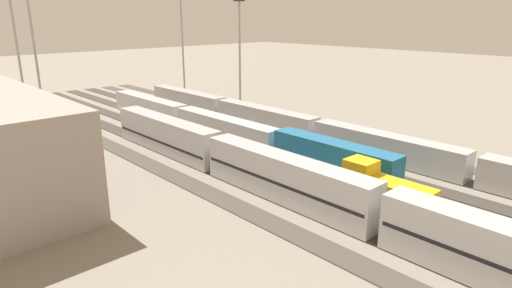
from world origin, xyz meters
The scene contains 16 objects.
ground_plane centered at (0.00, 0.00, 0.00)m, with size 400.00×400.00×0.00m, color gray.
track_bed_0 centered at (0.00, -15.00, 0.06)m, with size 140.00×2.80×0.12m, color #4C443D.
track_bed_1 centered at (0.00, -10.00, 0.06)m, with size 140.00×2.80×0.12m, color #4C443D.
track_bed_2 centered at (0.00, -5.00, 0.06)m, with size 140.00×2.80×0.12m, color #3D3833.
track_bed_3 centered at (0.00, 0.00, 0.06)m, with size 140.00×2.80×0.12m, color #3D3833.
track_bed_4 centered at (0.00, 5.00, 0.06)m, with size 140.00×2.80×0.12m, color #3D3833.
track_bed_5 centered at (0.00, 10.00, 0.06)m, with size 140.00×2.80×0.12m, color #3D3833.
track_bed_6 centered at (0.00, 15.00, 0.06)m, with size 140.00×2.80×0.12m, color #4C443D.
train_on_track_5 centered at (-19.10, 10.00, 2.60)m, with size 71.40×3.06×5.00m.
train_on_track_3 centered at (5.21, 0.00, 2.11)m, with size 66.40×3.00×4.40m.
train_on_track_4 centered at (-28.13, 5.00, 2.16)m, with size 10.00×3.00×5.00m.
train_on_track_1 centered at (-7.31, -10.00, 2.02)m, with size 95.60×3.00×3.80m.
light_mast_0 centered at (20.93, -18.23, 15.37)m, with size 2.80×0.70×23.64m.
light_mast_1 centered at (41.56, 18.97, 19.32)m, with size 2.80×0.70×30.86m.
light_mast_2 centered at (42.27, -18.13, 16.92)m, with size 2.80×0.70×26.45m.
light_mast_3 centered at (37.77, 17.07, 16.95)m, with size 2.80×0.70×26.50m.
Camera 1 is at (-49.16, 42.14, 19.57)m, focal length 30.21 mm.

